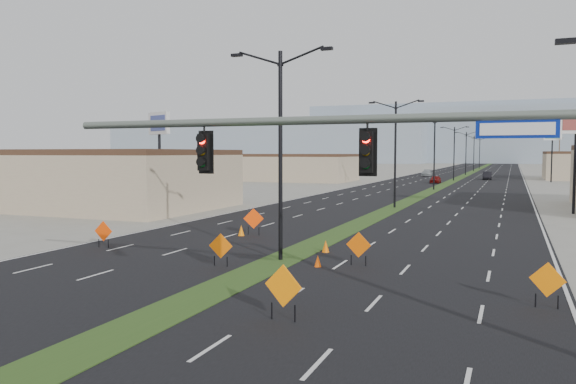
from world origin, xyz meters
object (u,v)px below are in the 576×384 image
at_px(streetlight_1, 395,151).
at_px(streetlight_3, 454,152).
at_px(cone_2, 359,240).
at_px(streetlight_2, 434,151).
at_px(construction_sign_1, 221,247).
at_px(streetlight_6, 480,152).
at_px(construction_sign_4, 283,288).
at_px(streetlight_4, 466,152).
at_px(construction_sign_3, 359,246).
at_px(pole_sign_east_near, 576,131).
at_px(construction_sign_5, 547,282).
at_px(cone_0, 318,261).
at_px(cone_3, 241,231).
at_px(streetlight_5, 474,152).
at_px(construction_sign_0, 103,232).
at_px(streetlight_0, 280,148).
at_px(construction_sign_2, 254,219).
at_px(car_mid, 487,176).
at_px(pole_sign_west, 159,131).
at_px(signal_mast, 438,169).
at_px(cone_1, 326,246).
at_px(car_left, 435,179).
at_px(car_far, 427,173).
at_px(pole_sign_east_far, 552,138).

distance_m(streetlight_1, streetlight_3, 56.00).
relative_size(streetlight_3, cone_2, 17.14).
relative_size(streetlight_2, construction_sign_1, 6.58).
relative_size(streetlight_6, construction_sign_4, 5.65).
distance_m(streetlight_3, streetlight_4, 28.00).
distance_m(construction_sign_3, pole_sign_east_near, 31.18).
xyz_separation_m(construction_sign_5, cone_0, (-9.31, 3.60, -0.65)).
relative_size(streetlight_4, cone_0, 18.21).
bearing_deg(cone_3, streetlight_1, 75.99).
height_order(streetlight_4, streetlight_5, same).
bearing_deg(construction_sign_0, construction_sign_4, -35.27).
bearing_deg(streetlight_0, construction_sign_2, 124.23).
bearing_deg(streetlight_1, pole_sign_east_near, 2.01).
bearing_deg(cone_2, car_mid, 87.75).
xyz_separation_m(construction_sign_3, pole_sign_west, (-21.71, 15.70, 6.11)).
distance_m(signal_mast, construction_sign_4, 6.10).
relative_size(streetlight_4, construction_sign_0, 6.78).
relative_size(streetlight_3, streetlight_5, 1.00).
bearing_deg(construction_sign_3, cone_1, 133.92).
xyz_separation_m(streetlight_2, construction_sign_5, (11.50, -60.43, -4.50)).
bearing_deg(streetlight_3, car_left, -100.91).
distance_m(streetlight_1, car_far, 75.05).
xyz_separation_m(construction_sign_2, pole_sign_east_far, (21.38, 77.75, 6.73)).
bearing_deg(construction_sign_4, car_far, 105.40).
height_order(construction_sign_1, construction_sign_3, construction_sign_3).
bearing_deg(streetlight_1, streetlight_3, 90.00).
bearing_deg(streetlight_2, streetlight_5, 90.00).
bearing_deg(streetlight_2, cone_1, -88.54).
height_order(car_far, construction_sign_1, construction_sign_1).
bearing_deg(streetlight_4, car_mid, -74.97).
relative_size(construction_sign_2, cone_3, 2.49).
height_order(signal_mast, streetlight_6, streetlight_6).
bearing_deg(pole_sign_west, construction_sign_1, -25.40).
bearing_deg(construction_sign_4, car_left, 103.65).
relative_size(streetlight_2, streetlight_3, 1.00).
relative_size(cone_0, pole_sign_east_far, 0.06).
relative_size(streetlight_6, car_far, 1.96).
relative_size(streetlight_1, pole_sign_west, 1.15).
relative_size(construction_sign_0, construction_sign_5, 0.94).
bearing_deg(construction_sign_1, car_mid, 78.65).
xyz_separation_m(streetlight_2, car_left, (-2.00, 17.63, -4.77)).
height_order(construction_sign_3, construction_sign_4, construction_sign_4).
relative_size(streetlight_0, streetlight_2, 1.00).
relative_size(car_mid, cone_0, 8.61).
xyz_separation_m(car_far, pole_sign_east_near, (22.67, -74.00, 6.32)).
bearing_deg(construction_sign_0, streetlight_1, 65.99).
relative_size(streetlight_4, pole_sign_east_near, 1.15).
bearing_deg(pole_sign_east_far, construction_sign_5, -107.43).
relative_size(streetlight_3, streetlight_4, 1.00).
relative_size(construction_sign_0, cone_0, 2.69).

